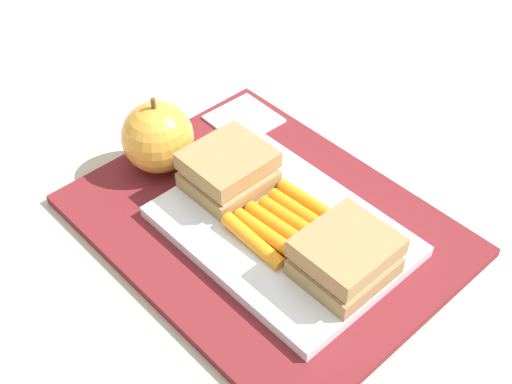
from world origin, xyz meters
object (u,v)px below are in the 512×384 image
object	(u,v)px
food_tray	(282,231)
paper_napkin	(244,119)
carrot_sticks_bundle	(282,222)
apple	(158,137)
sandwich_half_right	(228,170)
sandwich_half_left	(346,257)

from	to	relation	value
food_tray	paper_napkin	bearing A→B (deg)	-30.65
food_tray	carrot_sticks_bundle	xyz separation A→B (m)	(0.00, 0.00, 0.01)
food_tray	apple	world-z (taller)	apple
sandwich_half_right	food_tray	bearing A→B (deg)	180.00
sandwich_half_right	paper_napkin	xyz separation A→B (m)	(0.08, -0.09, -0.03)
sandwich_half_left	paper_napkin	xyz separation A→B (m)	(0.24, -0.09, -0.03)
food_tray	paper_napkin	size ratio (longest dim) A/B	3.29
carrot_sticks_bundle	apple	xyz separation A→B (m)	(0.16, 0.02, 0.02)
apple	sandwich_half_left	bearing A→B (deg)	-174.49
food_tray	apple	size ratio (longest dim) A/B	2.63
sandwich_half_left	apple	xyz separation A→B (m)	(0.24, 0.02, 0.00)
carrot_sticks_bundle	paper_napkin	bearing A→B (deg)	-30.83
sandwich_half_right	apple	bearing A→B (deg)	15.29
food_tray	sandwich_half_right	distance (m)	0.08
food_tray	sandwich_half_left	xyz separation A→B (m)	(-0.08, 0.00, 0.03)
food_tray	sandwich_half_left	distance (m)	0.08
food_tray	carrot_sticks_bundle	distance (m)	0.01
carrot_sticks_bundle	paper_napkin	world-z (taller)	carrot_sticks_bundle
sandwich_half_right	carrot_sticks_bundle	distance (m)	0.08
sandwich_half_right	paper_napkin	size ratio (longest dim) A/B	1.14
sandwich_half_right	sandwich_half_left	bearing A→B (deg)	180.00
sandwich_half_right	carrot_sticks_bundle	xyz separation A→B (m)	(-0.08, 0.00, -0.02)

